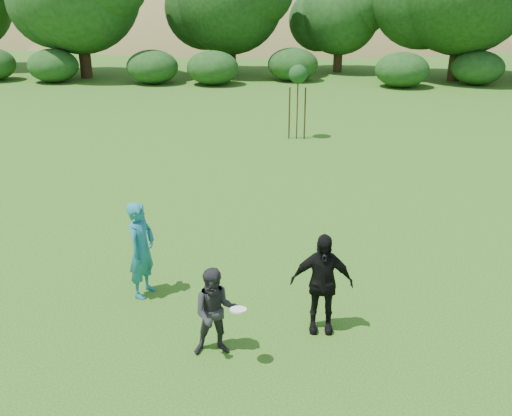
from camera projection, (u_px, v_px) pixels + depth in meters
The scene contains 7 objects.
ground at pixel (241, 326), 10.27m from camera, with size 120.00×120.00×0.00m, color #19470C.
player_teal at pixel (142, 250), 10.98m from camera, with size 0.71×0.46×1.94m, color #1C6E7F.
player_grey at pixel (215, 312), 9.27m from camera, with size 0.75×0.59×1.55m, color #262528.
player_black at pixel (322, 283), 9.85m from camera, with size 1.09×0.45×1.85m, color black.
frisbee at pixel (238, 310), 8.87m from camera, with size 0.27×0.27×0.07m.
sapling at pixel (298, 76), 21.49m from camera, with size 0.70×0.70×2.85m.
hillside at pixel (295, 119), 78.04m from camera, with size 150.00×72.00×52.00m.
Camera 1 is at (1.06, -8.68, 5.81)m, focal length 40.00 mm.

